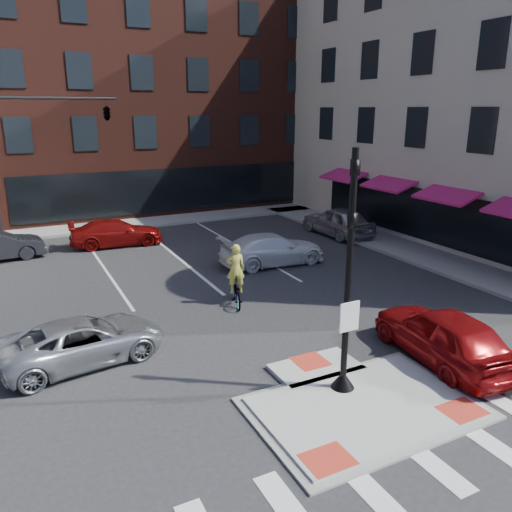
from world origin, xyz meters
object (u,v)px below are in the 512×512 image
white_pickup (273,249)px  bg_car_red (116,233)px  bg_car_silver (338,221)px  red_sedan (443,335)px  cyclist (236,284)px  silver_suv (84,341)px

white_pickup → bg_car_red: size_ratio=1.05×
bg_car_silver → bg_car_red: bearing=-19.4°
red_sedan → cyclist: 7.39m
red_sedan → bg_car_silver: bearing=-107.7°
silver_suv → bg_car_silver: size_ratio=0.95×
red_sedan → cyclist: bearing=-55.6°
white_pickup → bg_car_red: bearing=43.4°
silver_suv → cyclist: size_ratio=1.99×
white_pickup → bg_car_silver: (5.90, 3.15, 0.10)m
red_sedan → bg_car_red: red_sedan is taller
silver_suv → white_pickup: (9.20, 5.74, 0.08)m
silver_suv → white_pickup: size_ratio=0.92×
red_sedan → white_pickup: 10.27m
white_pickup → cyclist: cyclist is taller
bg_car_silver → red_sedan: bearing=63.1°
silver_suv → bg_car_red: bg_car_red is taller
bg_car_red → cyclist: (2.16, -10.35, 0.09)m
white_pickup → cyclist: (-3.56, -3.74, 0.05)m
bg_car_silver → cyclist: cyclist is taller
silver_suv → white_pickup: white_pickup is taller
silver_suv → bg_car_silver: 17.52m
white_pickup → bg_car_silver: bearing=-59.5°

